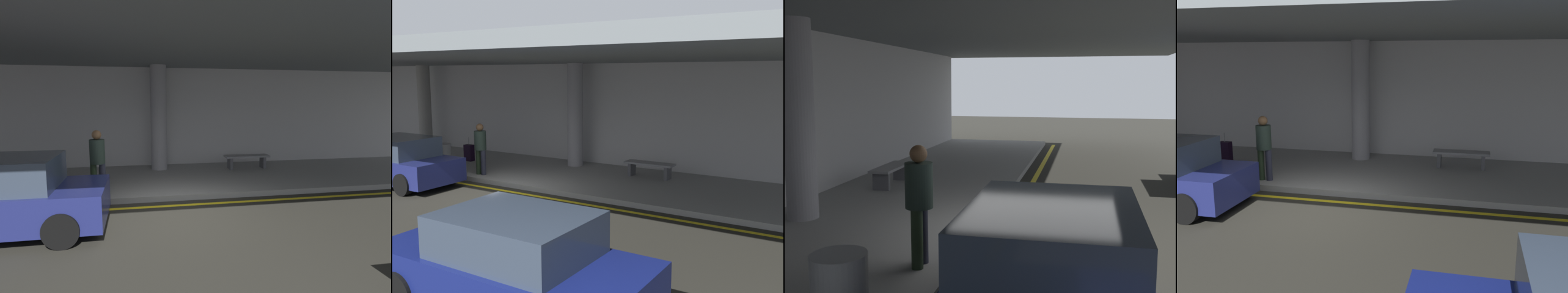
# 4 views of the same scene
# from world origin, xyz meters

# --- Properties ---
(ground_plane) EXTENTS (60.00, 60.00, 0.00)m
(ground_plane) POSITION_xyz_m (0.00, 0.00, 0.00)
(ground_plane) COLOR #272520
(sidewalk) EXTENTS (26.00, 4.20, 0.15)m
(sidewalk) POSITION_xyz_m (0.00, 3.10, 0.07)
(sidewalk) COLOR gray
(sidewalk) RESTS_ON ground
(lane_stripe_yellow) EXTENTS (26.00, 0.14, 0.01)m
(lane_stripe_yellow) POSITION_xyz_m (0.00, 0.64, 0.00)
(lane_stripe_yellow) COLOR yellow
(lane_stripe_yellow) RESTS_ON ground
(support_column_left_mid) EXTENTS (0.56, 0.56, 3.65)m
(support_column_left_mid) POSITION_xyz_m (-8.00, 4.39, 1.97)
(support_column_left_mid) COLOR gray
(support_column_left_mid) RESTS_ON sidewalk
(support_column_center) EXTENTS (0.56, 0.56, 3.65)m
(support_column_center) POSITION_xyz_m (0.00, 4.39, 1.97)
(support_column_center) COLOR gray
(support_column_center) RESTS_ON sidewalk
(ceiling_overhang) EXTENTS (28.00, 13.20, 0.30)m
(ceiling_overhang) POSITION_xyz_m (0.00, 2.60, 3.95)
(ceiling_overhang) COLOR slate
(ceiling_overhang) RESTS_ON support_column_far_left
(terminal_back_wall) EXTENTS (26.00, 0.30, 3.80)m
(terminal_back_wall) POSITION_xyz_m (0.00, 5.35, 1.90)
(terminal_back_wall) COLOR #B1AFB0
(terminal_back_wall) RESTS_ON ground
(car_navy) EXTENTS (4.10, 1.92, 1.50)m
(car_navy) POSITION_xyz_m (4.90, -4.73, 0.71)
(car_navy) COLOR navy
(car_navy) RESTS_ON ground
(car_navy_no2) EXTENTS (4.10, 1.92, 1.50)m
(car_navy_no2) POSITION_xyz_m (-3.44, -0.45, 0.71)
(car_navy_no2) COLOR navy
(car_navy_no2) RESTS_ON ground
(traveler_with_luggage) EXTENTS (0.38, 0.38, 1.68)m
(traveler_with_luggage) POSITION_xyz_m (-1.78, 1.45, 1.11)
(traveler_with_luggage) COLOR #202F1E
(traveler_with_luggage) RESTS_ON sidewalk
(suitcase_upright_primary) EXTENTS (0.36, 0.22, 0.90)m
(suitcase_upright_primary) POSITION_xyz_m (-3.92, 3.01, 0.46)
(suitcase_upright_primary) COLOR black
(suitcase_upright_primary) RESTS_ON sidewalk
(bench_metal) EXTENTS (1.60, 0.50, 0.48)m
(bench_metal) POSITION_xyz_m (3.11, 3.93, 0.50)
(bench_metal) COLOR slate
(bench_metal) RESTS_ON sidewalk
(trash_bin_steel) EXTENTS (0.56, 0.56, 0.85)m
(trash_bin_steel) POSITION_xyz_m (-3.73, 1.59, 0.57)
(trash_bin_steel) COLOR gray
(trash_bin_steel) RESTS_ON sidewalk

